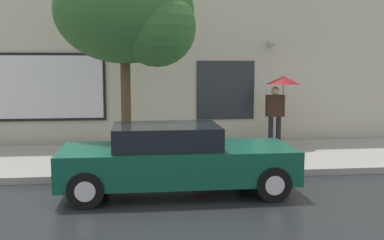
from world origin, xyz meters
name	(u,v)px	position (x,y,z in m)	size (l,w,h in m)	color
ground_plane	(138,194)	(0.00, 0.00, 0.00)	(60.00, 60.00, 0.00)	black
sidewalk	(138,159)	(0.00, 3.00, 0.07)	(20.00, 4.00, 0.15)	gray
building_facade	(135,31)	(-0.02, 5.50, 3.48)	(20.00, 0.67, 7.00)	beige
parked_car	(175,159)	(0.72, 0.03, 0.66)	(4.41, 1.80, 1.32)	#0F4C38
fire_hydrant	(202,150)	(1.49, 1.74, 0.50)	(0.30, 0.44, 0.72)	red
pedestrian_with_umbrella	(280,92)	(4.05, 3.96, 1.72)	(0.97, 0.97, 2.00)	black
street_tree	(131,15)	(-0.10, 2.14, 3.60)	(3.21, 2.73, 4.75)	#4C3823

